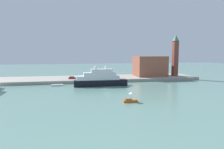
{
  "coord_description": "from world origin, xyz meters",
  "views": [
    {
      "loc": [
        -14.57,
        -82.62,
        15.05
      ],
      "look_at": [
        3.32,
        6.0,
        5.3
      ],
      "focal_mm": 32.0,
      "sensor_mm": 36.0,
      "label": 1
    }
  ],
  "objects_px": {
    "large_yacht": "(100,79)",
    "harbor_building": "(150,66)",
    "person_figure": "(82,78)",
    "small_motorboat": "(130,98)",
    "work_barge": "(57,85)",
    "parked_car": "(72,78)",
    "mooring_bollard": "(95,79)",
    "bell_tower": "(175,54)"
  },
  "relations": [
    {
      "from": "parked_car",
      "to": "large_yacht",
      "type": "bearing_deg",
      "value": -51.54
    },
    {
      "from": "mooring_bollard",
      "to": "small_motorboat",
      "type": "bearing_deg",
      "value": -82.2
    },
    {
      "from": "large_yacht",
      "to": "person_figure",
      "type": "xyz_separation_m",
      "value": [
        -7.56,
        13.42,
        -0.71
      ]
    },
    {
      "from": "small_motorboat",
      "to": "parked_car",
      "type": "relative_size",
      "value": 1.15
    },
    {
      "from": "small_motorboat",
      "to": "mooring_bollard",
      "type": "distance_m",
      "value": 42.59
    },
    {
      "from": "harbor_building",
      "to": "person_figure",
      "type": "xyz_separation_m",
      "value": [
        -40.16,
        -7.58,
        -5.0
      ]
    },
    {
      "from": "work_barge",
      "to": "bell_tower",
      "type": "relative_size",
      "value": 0.22
    },
    {
      "from": "large_yacht",
      "to": "work_barge",
      "type": "relative_size",
      "value": 4.54
    },
    {
      "from": "parked_car",
      "to": "person_figure",
      "type": "distance_m",
      "value": 5.59
    },
    {
      "from": "harbor_building",
      "to": "bell_tower",
      "type": "bearing_deg",
      "value": -10.12
    },
    {
      "from": "work_barge",
      "to": "mooring_bollard",
      "type": "xyz_separation_m",
      "value": [
        18.4,
        6.45,
        1.65
      ]
    },
    {
      "from": "large_yacht",
      "to": "work_barge",
      "type": "xyz_separation_m",
      "value": [
        -19.32,
        3.74,
        -2.77
      ]
    },
    {
      "from": "small_motorboat",
      "to": "person_figure",
      "type": "xyz_separation_m",
      "value": [
        -12.42,
        45.42,
        1.25
      ]
    },
    {
      "from": "work_barge",
      "to": "bell_tower",
      "type": "xyz_separation_m",
      "value": [
        66.62,
        14.63,
        14.27
      ]
    },
    {
      "from": "bell_tower",
      "to": "parked_car",
      "type": "distance_m",
      "value": 61.23
    },
    {
      "from": "work_barge",
      "to": "small_motorboat",
      "type": "bearing_deg",
      "value": -55.92
    },
    {
      "from": "small_motorboat",
      "to": "mooring_bollard",
      "type": "bearing_deg",
      "value": 97.8
    },
    {
      "from": "work_barge",
      "to": "parked_car",
      "type": "xyz_separation_m",
      "value": [
        6.73,
        12.11,
        1.78
      ]
    },
    {
      "from": "large_yacht",
      "to": "person_figure",
      "type": "relative_size",
      "value": 13.67
    },
    {
      "from": "harbor_building",
      "to": "parked_car",
      "type": "height_order",
      "value": "harbor_building"
    },
    {
      "from": "harbor_building",
      "to": "person_figure",
      "type": "height_order",
      "value": "harbor_building"
    },
    {
      "from": "person_figure",
      "to": "small_motorboat",
      "type": "bearing_deg",
      "value": -74.7
    },
    {
      "from": "bell_tower",
      "to": "work_barge",
      "type": "bearing_deg",
      "value": -167.61
    },
    {
      "from": "small_motorboat",
      "to": "work_barge",
      "type": "relative_size",
      "value": 0.82
    },
    {
      "from": "large_yacht",
      "to": "small_motorboat",
      "type": "distance_m",
      "value": 32.43
    },
    {
      "from": "large_yacht",
      "to": "bell_tower",
      "type": "height_order",
      "value": "bell_tower"
    },
    {
      "from": "bell_tower",
      "to": "harbor_building",
      "type": "bearing_deg",
      "value": 169.88
    },
    {
      "from": "work_barge",
      "to": "harbor_building",
      "type": "xyz_separation_m",
      "value": [
        51.92,
        17.26,
        7.05
      ]
    },
    {
      "from": "small_motorboat",
      "to": "work_barge",
      "type": "bearing_deg",
      "value": 124.08
    },
    {
      "from": "bell_tower",
      "to": "mooring_bollard",
      "type": "relative_size",
      "value": 28.3
    },
    {
      "from": "large_yacht",
      "to": "harbor_building",
      "type": "distance_m",
      "value": 39.01
    },
    {
      "from": "work_barge",
      "to": "mooring_bollard",
      "type": "distance_m",
      "value": 19.57
    },
    {
      "from": "large_yacht",
      "to": "parked_car",
      "type": "bearing_deg",
      "value": 128.46
    },
    {
      "from": "work_barge",
      "to": "bell_tower",
      "type": "distance_m",
      "value": 69.68
    },
    {
      "from": "bell_tower",
      "to": "mooring_bollard",
      "type": "distance_m",
      "value": 50.5
    },
    {
      "from": "work_barge",
      "to": "mooring_bollard",
      "type": "bearing_deg",
      "value": 19.31
    },
    {
      "from": "work_barge",
      "to": "person_figure",
      "type": "bearing_deg",
      "value": 39.45
    },
    {
      "from": "small_motorboat",
      "to": "parked_car",
      "type": "height_order",
      "value": "small_motorboat"
    },
    {
      "from": "work_barge",
      "to": "person_figure",
      "type": "xyz_separation_m",
      "value": [
        11.76,
        9.67,
        2.05
      ]
    },
    {
      "from": "large_yacht",
      "to": "harbor_building",
      "type": "relative_size",
      "value": 1.4
    },
    {
      "from": "large_yacht",
      "to": "mooring_bollard",
      "type": "bearing_deg",
      "value": 95.13
    },
    {
      "from": "person_figure",
      "to": "mooring_bollard",
      "type": "distance_m",
      "value": 7.4
    }
  ]
}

